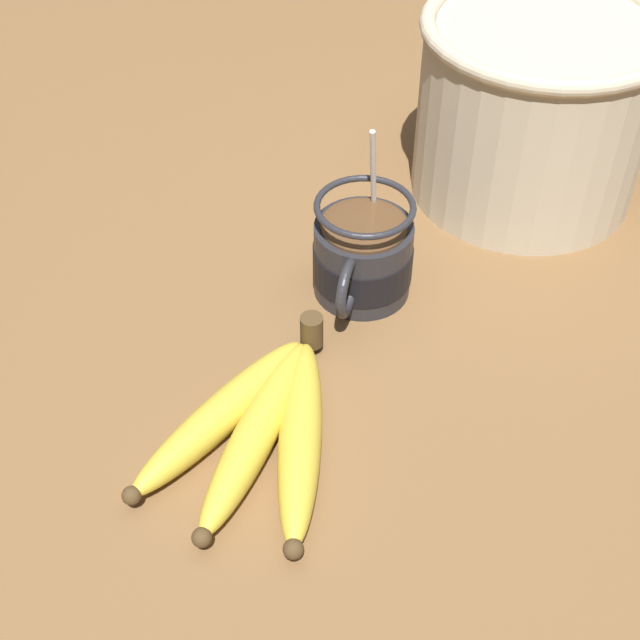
% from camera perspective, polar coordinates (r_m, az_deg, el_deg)
% --- Properties ---
extents(table, '(1.40, 1.40, 0.03)m').
position_cam_1_polar(table, '(0.81, 0.10, -1.28)').
color(table, brown).
rests_on(table, ground).
extents(coffee_mug, '(0.13, 0.09, 0.16)m').
position_cam_1_polar(coffee_mug, '(0.81, 2.73, 4.07)').
color(coffee_mug, '#28282D').
rests_on(coffee_mug, table).
extents(banana_bunch, '(0.23, 0.16, 0.04)m').
position_cam_1_polar(banana_bunch, '(0.70, -3.81, -6.83)').
color(banana_bunch, '#4C381E').
rests_on(banana_bunch, table).
extents(woven_basket, '(0.24, 0.24, 0.19)m').
position_cam_1_polar(woven_basket, '(0.93, 13.52, 13.19)').
color(woven_basket, beige).
rests_on(woven_basket, table).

